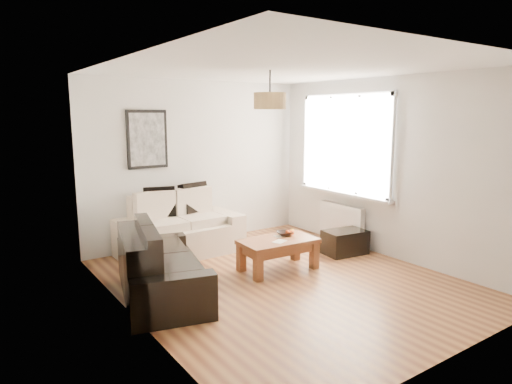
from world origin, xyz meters
TOP-DOWN VIEW (x-y plane):
  - floor at (0.00, 0.00)m, footprint 4.50×4.50m
  - ceiling at (0.00, 0.00)m, footprint 3.80×4.50m
  - wall_back at (0.00, 2.25)m, footprint 3.80×0.04m
  - wall_front at (0.00, -2.25)m, footprint 3.80×0.04m
  - wall_left at (-1.90, 0.00)m, footprint 0.04×4.50m
  - wall_right at (1.90, 0.00)m, footprint 0.04×4.50m
  - window_bay at (1.86, 0.80)m, footprint 0.14×1.90m
  - radiator at (1.82, 0.80)m, footprint 0.10×0.90m
  - poster at (-0.85, 2.22)m, footprint 0.62×0.04m
  - pendant_shade at (0.00, 0.30)m, footprint 0.40×0.40m
  - loveseat_cream at (-0.57, 1.78)m, footprint 1.79×1.01m
  - sofa_leather at (-1.43, 0.45)m, footprint 1.27×1.92m
  - coffee_table at (0.20, 0.37)m, footprint 1.06×0.62m
  - ottoman at (1.45, 0.35)m, footprint 0.67×0.48m
  - cushion_left at (-0.78, 1.99)m, footprint 0.48×0.27m
  - cushion_right at (-0.20, 1.99)m, footprint 0.49×0.24m
  - fruit_bowl at (0.40, 0.49)m, footprint 0.28×0.28m
  - orange_a at (0.48, 0.43)m, footprint 0.06×0.06m
  - orange_b at (0.53, 0.48)m, footprint 0.08×0.08m
  - orange_c at (0.45, 0.49)m, footprint 0.07×0.07m
  - papers at (0.15, 0.27)m, footprint 0.23×0.19m

SIDE VIEW (x-z plane):
  - floor at x=0.00m, z-range 0.00..0.00m
  - ottoman at x=1.45m, z-range 0.00..0.36m
  - coffee_table at x=0.20m, z-range 0.00..0.42m
  - radiator at x=1.82m, z-range 0.12..0.64m
  - sofa_leather at x=-1.43m, z-range 0.00..0.76m
  - papers at x=0.15m, z-range 0.42..0.43m
  - loveseat_cream at x=-0.57m, z-range 0.00..0.88m
  - fruit_bowl at x=0.40m, z-range 0.42..0.47m
  - orange_a at x=0.48m, z-range 0.43..0.49m
  - orange_b at x=0.53m, z-range 0.43..0.49m
  - orange_c at x=0.45m, z-range 0.43..0.49m
  - cushion_left at x=-0.78m, z-range 0.55..1.00m
  - cushion_right at x=-0.20m, z-range 0.55..1.02m
  - wall_back at x=0.00m, z-range 0.00..2.60m
  - wall_front at x=0.00m, z-range 0.00..2.60m
  - wall_left at x=-1.90m, z-range 0.00..2.60m
  - wall_right at x=1.90m, z-range 0.00..2.60m
  - window_bay at x=1.86m, z-range 0.80..2.40m
  - poster at x=-0.85m, z-range 1.26..2.13m
  - pendant_shade at x=0.00m, z-range 2.13..2.33m
  - ceiling at x=0.00m, z-range 2.60..2.60m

